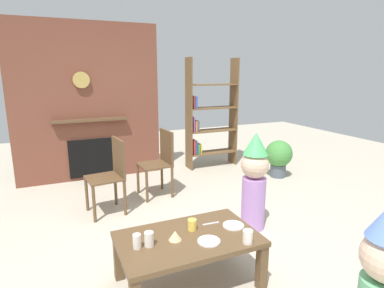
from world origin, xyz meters
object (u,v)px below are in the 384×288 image
(paper_cup_near_left, at_px, (137,241))
(dining_chair_middle, at_px, (161,159))
(paper_cup_center, at_px, (192,225))
(dining_chair_left, at_px, (112,171))
(child_with_cone_hat, at_px, (384,281))
(paper_plate_rear, at_px, (209,241))
(potted_plant_tall, at_px, (279,156))
(paper_cup_far_left, at_px, (248,237))
(child_in_pink, at_px, (254,179))
(bookshelf, at_px, (208,119))
(paper_cup_near_right, at_px, (149,239))
(birthday_cake_slice, at_px, (175,235))
(paper_plate_front, at_px, (233,225))
(coffee_table, at_px, (188,244))

(paper_cup_near_left, height_order, dining_chair_middle, dining_chair_middle)
(paper_cup_center, relative_size, dining_chair_left, 0.10)
(child_with_cone_hat, bearing_deg, paper_plate_rear, -1.05)
(potted_plant_tall, bearing_deg, child_with_cone_hat, -119.39)
(paper_plate_rear, bearing_deg, child_with_cone_hat, -58.39)
(paper_cup_far_left, relative_size, child_in_pink, 0.10)
(child_with_cone_hat, bearing_deg, bookshelf, -45.38)
(paper_cup_near_right, height_order, child_with_cone_hat, child_with_cone_hat)
(paper_plate_rear, height_order, potted_plant_tall, potted_plant_tall)
(paper_plate_rear, height_order, dining_chair_middle, dining_chair_middle)
(potted_plant_tall, bearing_deg, birthday_cake_slice, -143.05)
(paper_plate_front, xyz_separation_m, child_in_pink, (0.61, 0.58, 0.14))
(bookshelf, height_order, birthday_cake_slice, bookshelf)
(paper_cup_near_right, distance_m, paper_plate_front, 0.73)
(bookshelf, bearing_deg, potted_plant_tall, -51.53)
(coffee_table, distance_m, child_with_cone_hat, 1.32)
(coffee_table, distance_m, paper_plate_rear, 0.19)
(paper_cup_near_right, bearing_deg, dining_chair_middle, 69.31)
(bookshelf, bearing_deg, child_in_pink, -104.42)
(paper_plate_front, bearing_deg, bookshelf, 67.38)
(paper_cup_near_right, relative_size, dining_chair_middle, 0.12)
(paper_plate_rear, bearing_deg, paper_cup_far_left, -26.96)
(paper_plate_rear, height_order, dining_chair_left, dining_chair_left)
(coffee_table, height_order, paper_cup_near_right, paper_cup_near_right)
(paper_cup_near_right, height_order, child_in_pink, child_in_pink)
(paper_cup_center, xyz_separation_m, potted_plant_tall, (2.31, 1.79, -0.11))
(dining_chair_left, relative_size, dining_chair_middle, 1.00)
(paper_cup_near_right, distance_m, paper_cup_center, 0.40)
(paper_cup_far_left, height_order, paper_plate_front, paper_cup_far_left)
(paper_cup_near_right, bearing_deg, dining_chair_left, 89.40)
(bookshelf, distance_m, paper_cup_near_right, 3.47)
(paper_cup_near_right, relative_size, potted_plant_tall, 0.18)
(bookshelf, relative_size, potted_plant_tall, 3.18)
(paper_cup_near_right, xyz_separation_m, potted_plant_tall, (2.70, 1.88, -0.12))
(paper_cup_near_left, relative_size, paper_cup_near_right, 0.99)
(paper_plate_front, height_order, birthday_cake_slice, birthday_cake_slice)
(paper_cup_far_left, height_order, dining_chair_middle, dining_chair_middle)
(paper_cup_near_left, distance_m, child_with_cone_hat, 1.57)
(paper_plate_rear, relative_size, potted_plant_tall, 0.29)
(paper_plate_front, distance_m, child_with_cone_hat, 1.15)
(paper_cup_near_right, distance_m, paper_plate_rear, 0.45)
(child_with_cone_hat, xyz_separation_m, dining_chair_left, (-1.01, 2.73, -0.04))
(bookshelf, distance_m, child_in_pink, 2.36)
(dining_chair_left, distance_m, potted_plant_tall, 2.70)
(paper_cup_near_right, xyz_separation_m, paper_cup_far_left, (0.69, -0.26, -0.00))
(paper_cup_near_left, relative_size, paper_cup_far_left, 1.05)
(child_with_cone_hat, distance_m, dining_chair_left, 2.91)
(coffee_table, bearing_deg, paper_plate_rear, -50.56)
(paper_plate_rear, bearing_deg, paper_plate_front, 25.29)
(paper_cup_near_left, height_order, paper_cup_far_left, paper_cup_near_left)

